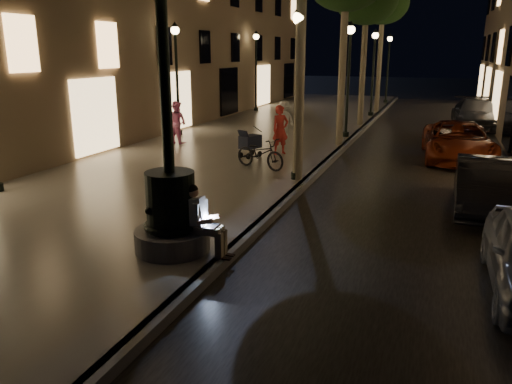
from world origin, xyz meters
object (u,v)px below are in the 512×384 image
at_px(lamp_curb_c, 374,62).
at_px(car_third, 458,141).
at_px(fountain_lamppost, 171,198).
at_px(pedestrian_white, 284,119).
at_px(car_second, 485,186).
at_px(pedestrian_pink, 177,122).
at_px(lamp_curb_b, 349,65).
at_px(seated_man_laptop, 201,218).
at_px(tree_third, 367,0).
at_px(pedestrian_red, 280,130).
at_px(lamp_left_b, 176,65).
at_px(bicycle, 260,153).
at_px(lamp_curb_d, 388,59).
at_px(lamp_curb_a, 298,72).
at_px(car_rear, 476,114).
at_px(lamp_left_c, 256,61).
at_px(stroller, 250,142).
at_px(tree_far, 383,4).

xyz_separation_m(lamp_curb_c, car_third, (4.49, -10.58, -2.55)).
relative_size(fountain_lamppost, pedestrian_white, 3.27).
distance_m(car_second, car_third, 6.16).
bearing_deg(pedestrian_white, pedestrian_pink, -18.12).
bearing_deg(lamp_curb_b, fountain_lamppost, -92.86).
height_order(seated_man_laptop, tree_third, tree_third).
distance_m(lamp_curb_c, pedestrian_red, 12.91).
height_order(lamp_left_b, bicycle, lamp_left_b).
distance_m(fountain_lamppost, lamp_curb_c, 22.10).
relative_size(tree_third, lamp_curb_d, 1.50).
distance_m(lamp_curb_a, car_rear, 15.21).
distance_m(lamp_left_c, stroller, 14.60).
bearing_deg(lamp_left_c, pedestrian_pink, -85.13).
bearing_deg(car_third, pedestrian_red, -165.53).
bearing_deg(lamp_left_b, seated_man_laptop, -59.70).
height_order(seated_man_laptop, pedestrian_pink, pedestrian_pink).
distance_m(seated_man_laptop, lamp_curb_c, 22.12).
distance_m(lamp_left_b, pedestrian_pink, 3.14).
relative_size(fountain_lamppost, lamp_curb_b, 1.08).
distance_m(fountain_lamppost, lamp_curb_b, 14.16).
distance_m(lamp_curb_c, car_third, 11.77).
xyz_separation_m(lamp_curb_a, car_rear, (5.50, 13.96, -2.49)).
height_order(lamp_curb_c, pedestrian_pink, lamp_curb_c).
distance_m(lamp_left_b, pedestrian_white, 5.23).
bearing_deg(pedestrian_red, pedestrian_pink, 124.62).
relative_size(lamp_curb_d, lamp_left_c, 1.00).
bearing_deg(bicycle, car_third, -32.29).
height_order(lamp_curb_c, car_rear, lamp_curb_c).
height_order(lamp_curb_b, pedestrian_red, lamp_curb_b).
xyz_separation_m(lamp_curb_d, lamp_left_b, (-7.10, -18.00, 0.00)).
bearing_deg(lamp_curb_b, pedestrian_pink, -146.61).
height_order(fountain_lamppost, stroller, fountain_lamppost).
bearing_deg(lamp_curb_a, tree_third, 90.00).
bearing_deg(pedestrian_white, car_rear, 167.66).
xyz_separation_m(fountain_lamppost, stroller, (-1.65, 8.42, -0.47)).
bearing_deg(lamp_curb_d, car_second, -78.62).
height_order(lamp_curb_d, car_rear, lamp_curb_d).
height_order(lamp_curb_d, car_third, lamp_curb_d).
relative_size(seated_man_laptop, lamp_curb_a, 0.27).
distance_m(lamp_left_b, car_second, 14.06).
distance_m(lamp_curb_b, lamp_left_c, 10.70).
xyz_separation_m(lamp_curb_b, pedestrian_white, (-2.43, -1.29, -2.24)).
bearing_deg(tree_far, stroller, -98.85).
relative_size(lamp_left_b, pedestrian_red, 2.75).
height_order(lamp_curb_b, pedestrian_white, lamp_curb_b).
height_order(fountain_lamppost, lamp_left_b, fountain_lamppost).
relative_size(tree_third, car_third, 1.46).
bearing_deg(car_rear, stroller, -127.71).
height_order(fountain_lamppost, pedestrian_pink, fountain_lamppost).
bearing_deg(fountain_lamppost, lamp_left_b, 118.07).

